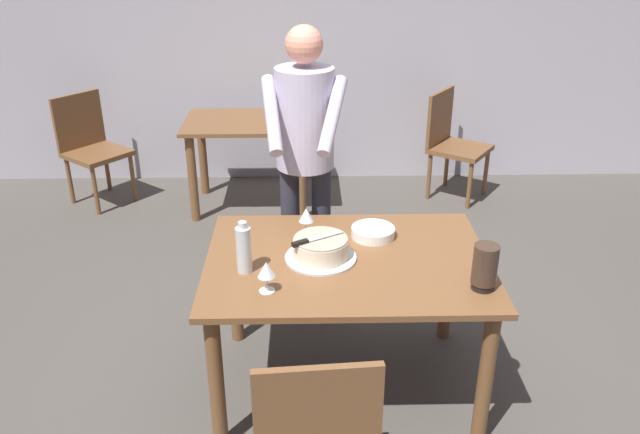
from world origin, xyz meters
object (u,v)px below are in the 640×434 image
plate_stack (373,232)px  person_cutting_cake (305,145)px  wine_glass_far (306,216)px  chair_near_side (315,434)px  water_bottle (244,249)px  hurricane_lamp (485,267)px  cake_on_platter (321,250)px  background_chair_0 (452,141)px  wine_glass_near (266,271)px  main_dining_table (347,279)px  cake_knife (307,241)px  background_table (249,140)px  background_chair_1 (91,145)px

plate_stack → person_cutting_cake: (-0.34, 0.48, 0.30)m
wine_glass_far → chair_near_side: bearing=-88.7°
wine_glass_far → water_bottle: (-0.28, -0.37, 0.01)m
plate_stack → hurricane_lamp: bearing=-49.5°
plate_stack → chair_near_side: 1.17m
cake_on_platter → hurricane_lamp: bearing=-21.5°
wine_glass_far → hurricane_lamp: bearing=-35.1°
plate_stack → background_chair_0: (0.90, 2.26, -0.28)m
plate_stack → wine_glass_near: bearing=-135.1°
main_dining_table → background_chair_0: size_ratio=1.49×
cake_knife → plate_stack: (0.33, 0.26, -0.09)m
person_cutting_cake → background_table: bearing=106.1°
background_table → background_chair_1: 1.33m
wine_glass_far → person_cutting_cake: size_ratio=0.08×
hurricane_lamp → background_table: hurricane_lamp is taller
plate_stack → water_bottle: water_bottle is taller
hurricane_lamp → cake_knife: bearing=162.5°
cake_knife → plate_stack: 0.43m
background_chair_1 → wine_glass_far: bearing=-50.7°
cake_knife → person_cutting_cake: 0.77m
background_table → main_dining_table: bearing=-74.0°
main_dining_table → chair_near_side: size_ratio=1.49×
cake_on_platter → cake_knife: bearing=-150.4°
main_dining_table → hurricane_lamp: 0.67m
plate_stack → wine_glass_near: size_ratio=1.53×
background_table → background_chair_1: background_chair_1 is taller
water_bottle → background_chair_0: (1.52, 2.59, -0.37)m
plate_stack → wine_glass_far: 0.35m
main_dining_table → cake_knife: bearing=-168.2°
plate_stack → background_chair_0: background_chair_0 is taller
main_dining_table → background_table: main_dining_table is taller
water_bottle → background_chair_1: bearing=120.5°
main_dining_table → background_table: (-0.66, 2.29, -0.06)m
cake_on_platter → cake_knife: size_ratio=1.38×
cake_knife → person_cutting_cake: person_cutting_cake is taller
hurricane_lamp → chair_near_side: size_ratio=0.23×
cake_knife → wine_glass_near: size_ratio=1.71×
wine_glass_far → background_chair_1: (-1.78, 2.18, -0.36)m
cake_knife → background_chair_1: (-1.79, 2.48, -0.37)m
person_cutting_cake → background_table: size_ratio=1.72×
background_chair_1 → main_dining_table: bearing=-51.0°
wine_glass_far → wine_glass_near: bearing=-107.6°
main_dining_table → background_chair_0: bearing=67.2°
plate_stack → background_chair_1: 3.08m
person_cutting_cake → background_chair_1: (-1.78, 1.74, -0.58)m
main_dining_table → water_bottle: (-0.48, -0.11, 0.23)m
wine_glass_far → background_table: 2.10m
wine_glass_near → wine_glass_far: same height
background_chair_0 → hurricane_lamp: bearing=-99.6°
wine_glass_near → chair_near_side: bearing=-71.3°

